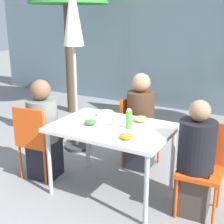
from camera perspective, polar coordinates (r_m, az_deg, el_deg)
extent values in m
plane|color=gray|center=(3.51, 0.00, -14.22)|extent=(24.00, 24.00, 0.00)
cube|color=slate|center=(6.26, 16.07, 13.54)|extent=(10.00, 0.20, 3.00)
cube|color=white|center=(3.19, 0.00, -2.92)|extent=(1.21, 0.84, 0.04)
cylinder|color=#B7B7B7|center=(3.36, -11.37, -9.20)|extent=(0.04, 0.04, 0.71)
cylinder|color=#B7B7B7|center=(2.84, 6.27, -14.12)|extent=(0.04, 0.04, 0.71)
cylinder|color=#B7B7B7|center=(3.88, -4.47, -5.17)|extent=(0.04, 0.04, 0.71)
cylinder|color=#B7B7B7|center=(3.45, 11.05, -8.46)|extent=(0.04, 0.04, 0.71)
cube|color=#E54C14|center=(3.73, -12.95, -5.17)|extent=(0.44, 0.44, 0.04)
cube|color=#E54C14|center=(3.52, -14.94, -2.70)|extent=(0.40, 0.07, 0.42)
cylinder|color=#E54C14|center=(4.04, -13.26, -6.94)|extent=(0.03, 0.03, 0.42)
cylinder|color=#E54C14|center=(3.86, -9.17, -7.88)|extent=(0.03, 0.03, 0.42)
cylinder|color=#E54C14|center=(3.80, -16.33, -8.78)|extent=(0.03, 0.03, 0.42)
cylinder|color=#E54C14|center=(3.61, -12.11, -9.90)|extent=(0.03, 0.03, 0.42)
cube|color=black|center=(3.79, -12.12, -8.22)|extent=(0.34, 0.34, 0.46)
cylinder|color=slate|center=(3.62, -12.58, -1.50)|extent=(0.35, 0.35, 0.48)
sphere|color=brown|center=(3.52, -12.96, 3.97)|extent=(0.23, 0.23, 0.23)
cube|color=#E54C14|center=(3.07, 15.80, -10.50)|extent=(0.43, 0.43, 0.04)
cube|color=#E54C14|center=(3.14, 16.72, -5.32)|extent=(0.40, 0.06, 0.42)
cylinder|color=#E54C14|center=(3.02, 18.15, -16.24)|extent=(0.03, 0.03, 0.42)
cylinder|color=#E54C14|center=(3.06, 11.63, -15.18)|extent=(0.03, 0.03, 0.42)
cylinder|color=#E54C14|center=(3.31, 18.97, -13.15)|extent=(0.03, 0.03, 0.42)
cylinder|color=#E54C14|center=(3.35, 13.08, -12.25)|extent=(0.03, 0.03, 0.42)
cube|color=#473D33|center=(3.18, 14.58, -13.70)|extent=(0.33, 0.33, 0.46)
cylinder|color=black|center=(2.97, 15.25, -5.95)|extent=(0.34, 0.34, 0.47)
sphere|color=#9E7556|center=(2.86, 15.77, 0.22)|extent=(0.19, 0.19, 0.19)
cube|color=#E54C14|center=(3.89, 5.40, -3.84)|extent=(0.41, 0.41, 0.04)
cube|color=#E54C14|center=(3.89, 3.07, -0.20)|extent=(0.05, 0.40, 0.42)
cylinder|color=#E54C14|center=(4.06, 8.52, -6.51)|extent=(0.03, 0.03, 0.42)
cylinder|color=#E54C14|center=(3.78, 6.55, -8.34)|extent=(0.03, 0.03, 0.42)
cylinder|color=#E54C14|center=(4.19, 4.20, -5.62)|extent=(0.03, 0.03, 0.42)
cylinder|color=#E54C14|center=(3.91, 1.96, -7.30)|extent=(0.03, 0.03, 0.42)
cube|color=#383842|center=(3.93, 5.00, -6.90)|extent=(0.31, 0.31, 0.46)
cylinder|color=#472D1E|center=(3.76, 5.19, -0.12)|extent=(0.33, 0.33, 0.52)
sphere|color=#9E7556|center=(3.67, 5.35, 5.38)|extent=(0.22, 0.22, 0.22)
cylinder|color=#333333|center=(4.56, -6.33, -6.24)|extent=(0.36, 0.36, 0.05)
cylinder|color=#BCBCBC|center=(4.24, -6.84, 8.03)|extent=(0.04, 0.04, 2.33)
cone|color=beige|center=(4.19, -7.21, 17.88)|extent=(0.27, 0.27, 0.88)
cylinder|color=white|center=(3.19, -3.99, -2.43)|extent=(0.23, 0.23, 0.01)
ellipsoid|color=#33702D|center=(3.18, -4.00, -1.89)|extent=(0.13, 0.13, 0.05)
cylinder|color=white|center=(3.29, 5.27, -1.88)|extent=(0.26, 0.26, 0.01)
ellipsoid|color=tan|center=(3.28, 5.29, -1.28)|extent=(0.15, 0.15, 0.06)
cylinder|color=white|center=(2.83, 2.64, -5.04)|extent=(0.24, 0.24, 0.01)
ellipsoid|color=orange|center=(2.82, 2.65, -4.42)|extent=(0.13, 0.13, 0.05)
cylinder|color=#51A338|center=(3.09, 3.13, -1.41)|extent=(0.06, 0.06, 0.18)
cylinder|color=white|center=(3.06, 3.16, 0.37)|extent=(0.04, 0.04, 0.02)
cylinder|color=silver|center=(3.15, 0.50, -1.75)|extent=(0.07, 0.07, 0.11)
cylinder|color=white|center=(3.51, -1.22, -0.30)|extent=(0.19, 0.19, 0.05)
cylinder|color=brown|center=(6.07, -7.54, 9.36)|extent=(0.20, 0.20, 2.03)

